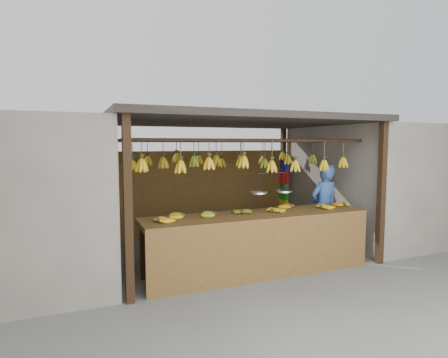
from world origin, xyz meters
name	(u,v)px	position (x,y,z in m)	size (l,w,h in m)	color
ground	(230,252)	(0.00, 0.00, 0.00)	(80.00, 80.00, 0.00)	#5B5B57
stall	(223,142)	(0.00, 0.33, 1.97)	(4.30, 3.30, 2.40)	black
neighbor_right	(384,181)	(3.60, 0.00, 1.15)	(3.00, 3.00, 2.30)	slate
counter	(260,228)	(-0.05, -1.23, 0.71)	(3.52, 0.80, 0.96)	brown
hanging_bananas	(230,162)	(-0.01, 0.01, 1.63)	(3.61, 2.23, 0.40)	gold
balance_scale	(271,189)	(0.26, -1.00, 1.25)	(0.72, 0.27, 0.81)	black
vendor	(324,208)	(1.60, -0.57, 0.80)	(0.58, 0.38, 1.59)	#3359A5
bag_bundles	(284,185)	(1.94, 1.35, 0.99)	(0.08, 0.26, 1.30)	#1426BF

